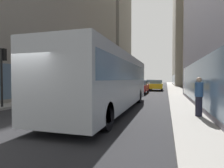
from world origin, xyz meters
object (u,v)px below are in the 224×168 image
car_black_suv (140,83)px  traffic_light_near (3,68)px  pedestrian_with_handbag (201,92)px  car_yellow_taxi (156,85)px  box_truck (103,80)px  car_blue_hatchback (140,82)px  transit_bus (110,79)px  pedestrian_in_coat (199,96)px  car_white_van (151,83)px  dalmatian_dog (39,109)px  car_red_coupe (140,87)px  car_grey_wagon (119,85)px

car_black_suv → traffic_light_near: bearing=-96.6°
car_black_suv → pedestrian_with_handbag: bearing=-75.8°
car_yellow_taxi → box_truck: 10.80m
car_blue_hatchback → car_black_suv: 12.25m
transit_bus → car_black_suv: bearing=94.5°
pedestrian_in_coat → traffic_light_near: size_ratio=0.50×
car_black_suv → car_white_van: size_ratio=1.00×
dalmatian_dog → traffic_light_near: 4.99m
transit_bus → car_yellow_taxi: 19.38m
car_yellow_taxi → car_red_coupe: 7.08m
transit_bus → car_blue_hatchback: 42.78m
car_yellow_taxi → car_red_coupe: bearing=-103.1°
car_yellow_taxi → pedestrian_with_handbag: bearing=-79.4°
dalmatian_dog → car_blue_hatchback: bearing=92.5°
transit_bus → traffic_light_near: 6.33m
car_grey_wagon → car_red_coupe: size_ratio=0.86×
transit_bus → box_truck: size_ratio=1.54×
transit_bus → car_black_suv: 30.55m
car_black_suv → box_truck: bearing=-94.5°
car_yellow_taxi → pedestrian_in_coat: pedestrian_in_coat is taller
car_black_suv → car_red_coupe: same height
car_white_van → car_grey_wagon: same height
dalmatian_dog → pedestrian_with_handbag: (6.97, 4.90, 0.50)m
car_grey_wagon → traffic_light_near: size_ratio=1.20×
car_grey_wagon → pedestrian_with_handbag: 19.04m
box_truck → car_grey_wagon: bearing=90.0°
box_truck → pedestrian_with_handbag: 12.62m
car_red_coupe → box_truck: box_truck is taller
car_blue_hatchback → dalmatian_dog: (2.00, -46.24, -0.31)m
car_white_van → traffic_light_near: (-6.10, -31.43, 1.61)m
car_yellow_taxi → dalmatian_dog: (-3.60, -22.94, -0.31)m
car_white_van → pedestrian_with_handbag: bearing=-80.1°
pedestrian_with_handbag → traffic_light_near: traffic_light_near is taller
transit_bus → car_grey_wagon: size_ratio=2.83×
transit_bus → box_truck: bearing=111.6°
car_red_coupe → dalmatian_dog: bearing=-97.1°
pedestrian_with_handbag → transit_bus: bearing=-165.9°
car_grey_wagon → car_blue_hatchback: bearing=90.0°
car_black_suv → pedestrian_with_handbag: (7.37, -29.20, 0.19)m
transit_bus → pedestrian_in_coat: (4.45, -1.37, -0.77)m
car_yellow_taxi → pedestrian_with_handbag: (3.37, -18.04, 0.19)m
dalmatian_dog → car_white_van: bearing=86.6°
car_yellow_taxi → car_white_van: same height
car_white_van → car_red_coupe: bearing=-90.0°
dalmatian_dog → traffic_light_near: (-4.10, 2.09, 1.92)m
car_blue_hatchback → car_white_van: 13.34m
car_grey_wagon → box_truck: (-0.00, -7.95, 0.85)m
car_black_suv → box_truck: 20.43m
car_white_van → car_grey_wagon: (-4.00, -11.82, -0.00)m
car_yellow_taxi → pedestrian_with_handbag: size_ratio=2.65×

